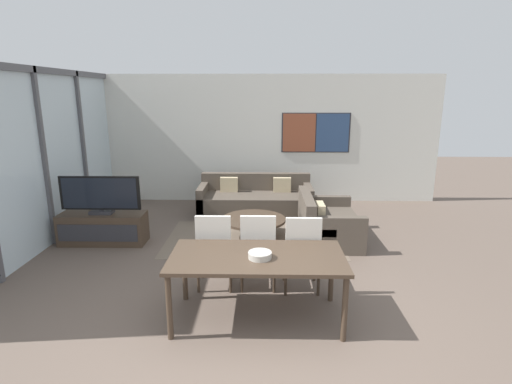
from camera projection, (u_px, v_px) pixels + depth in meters
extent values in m
plane|color=brown|center=(258.00, 352.00, 3.83)|extent=(24.00, 24.00, 0.00)
cube|color=silver|center=(261.00, 139.00, 8.87)|extent=(7.84, 0.06, 2.80)
cube|color=#2D2D33|center=(316.00, 133.00, 8.77)|extent=(1.50, 0.01, 0.87)
cube|color=brown|center=(299.00, 133.00, 8.77)|extent=(0.71, 0.02, 0.83)
cube|color=navy|center=(333.00, 133.00, 8.76)|extent=(0.71, 0.02, 0.83)
cube|color=silver|center=(42.00, 159.00, 6.24)|extent=(0.02, 5.54, 2.80)
cube|color=#515156|center=(32.00, 69.00, 5.91)|extent=(0.07, 5.54, 0.10)
cube|color=#515156|center=(44.00, 159.00, 6.24)|extent=(0.07, 0.08, 2.80)
cube|color=#515156|center=(83.00, 147.00, 7.58)|extent=(0.07, 0.08, 2.80)
cube|color=#706051|center=(254.00, 239.00, 6.77)|extent=(2.92, 1.80, 0.01)
cube|color=#423326|center=(103.00, 228.00, 6.54)|extent=(1.38, 0.46, 0.50)
cube|color=#2D2D33|center=(98.00, 233.00, 6.31)|extent=(1.27, 0.01, 0.28)
cube|color=#2D2D33|center=(102.00, 212.00, 6.47)|extent=(0.36, 0.20, 0.05)
cube|color=#2D2D33|center=(101.00, 208.00, 6.46)|extent=(0.06, 0.03, 0.08)
cube|color=black|center=(100.00, 193.00, 6.40)|extent=(1.29, 0.04, 0.55)
cube|color=black|center=(99.00, 193.00, 6.37)|extent=(1.20, 0.01, 0.50)
cube|color=#51473D|center=(255.00, 204.00, 8.09)|extent=(2.26, 0.93, 0.42)
cube|color=#51473D|center=(256.00, 191.00, 8.42)|extent=(2.26, 0.16, 0.78)
cube|color=#51473D|center=(203.00, 200.00, 8.09)|extent=(0.14, 0.93, 0.60)
cube|color=#51473D|center=(308.00, 200.00, 8.05)|extent=(0.14, 0.93, 0.60)
cube|color=#C6B289|center=(229.00, 185.00, 8.21)|extent=(0.36, 0.12, 0.30)
cube|color=#C6B289|center=(282.00, 185.00, 8.19)|extent=(0.36, 0.12, 0.30)
cube|color=#51473D|center=(329.00, 228.00, 6.68)|extent=(0.93, 1.37, 0.42)
cube|color=#51473D|center=(306.00, 218.00, 6.64)|extent=(0.16, 1.37, 0.78)
cube|color=#51473D|center=(336.00, 236.00, 6.06)|extent=(0.93, 0.14, 0.60)
cube|color=#51473D|center=(324.00, 212.00, 7.25)|extent=(0.93, 0.14, 0.60)
cube|color=#C6B289|center=(320.00, 213.00, 6.30)|extent=(0.12, 0.36, 0.30)
cylinder|color=#423326|center=(254.00, 238.00, 6.77)|extent=(0.48, 0.48, 0.03)
cylinder|color=#423326|center=(254.00, 230.00, 6.73)|extent=(0.19, 0.19, 0.32)
cylinder|color=#423326|center=(254.00, 219.00, 6.69)|extent=(1.08, 1.08, 0.04)
cube|color=#423326|center=(257.00, 257.00, 4.23)|extent=(1.86, 0.92, 0.04)
cylinder|color=#423326|center=(169.00, 307.00, 3.95)|extent=(0.06, 0.06, 0.70)
cylinder|color=#423326|center=(345.00, 309.00, 3.92)|extent=(0.06, 0.06, 0.70)
cylinder|color=#423326|center=(185.00, 272.00, 4.72)|extent=(0.06, 0.06, 0.70)
cylinder|color=#423326|center=(331.00, 273.00, 4.69)|extent=(0.06, 0.06, 0.70)
cube|color=beige|center=(216.00, 253.00, 5.05)|extent=(0.46, 0.46, 0.06)
cube|color=beige|center=(213.00, 237.00, 4.78)|extent=(0.42, 0.05, 0.53)
cylinder|color=#423326|center=(198.00, 277.00, 4.92)|extent=(0.04, 0.04, 0.41)
cylinder|color=#423326|center=(231.00, 277.00, 4.91)|extent=(0.04, 0.04, 0.41)
cylinder|color=#423326|center=(203.00, 263.00, 5.31)|extent=(0.04, 0.04, 0.41)
cylinder|color=#423326|center=(233.00, 264.00, 5.30)|extent=(0.04, 0.04, 0.41)
cube|color=beige|center=(258.00, 253.00, 5.05)|extent=(0.46, 0.46, 0.06)
cube|color=beige|center=(258.00, 237.00, 4.78)|extent=(0.42, 0.05, 0.53)
cylinder|color=#423326|center=(242.00, 277.00, 4.92)|extent=(0.04, 0.04, 0.41)
cylinder|color=#423326|center=(274.00, 277.00, 4.91)|extent=(0.04, 0.04, 0.41)
cylinder|color=#423326|center=(243.00, 263.00, 5.31)|extent=(0.04, 0.04, 0.41)
cylinder|color=#423326|center=(273.00, 264.00, 5.30)|extent=(0.04, 0.04, 0.41)
cube|color=beige|center=(301.00, 255.00, 4.98)|extent=(0.46, 0.46, 0.06)
cube|color=beige|center=(303.00, 239.00, 4.71)|extent=(0.42, 0.05, 0.53)
cylinder|color=#423326|center=(286.00, 280.00, 4.85)|extent=(0.04, 0.04, 0.41)
cylinder|color=#423326|center=(319.00, 280.00, 4.84)|extent=(0.04, 0.04, 0.41)
cylinder|color=#423326|center=(284.00, 266.00, 5.24)|extent=(0.04, 0.04, 0.41)
cylinder|color=#423326|center=(315.00, 266.00, 5.23)|extent=(0.04, 0.04, 0.41)
cylinder|color=#B7B2A8|center=(260.00, 255.00, 4.15)|extent=(0.24, 0.24, 0.07)
torus|color=#B7B2A8|center=(260.00, 253.00, 4.14)|extent=(0.25, 0.25, 0.02)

